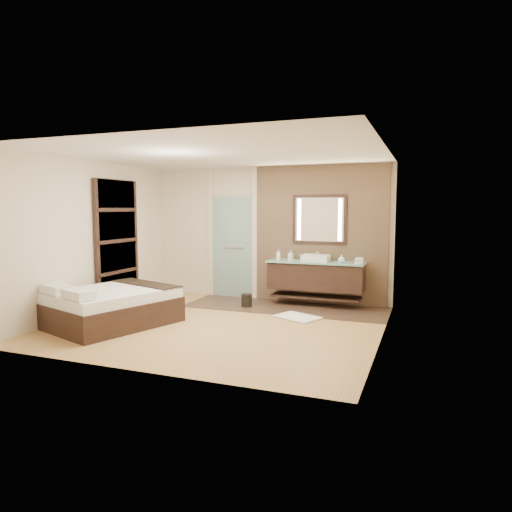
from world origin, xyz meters
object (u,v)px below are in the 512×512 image
at_px(vanity, 316,276).
at_px(mirror_unit, 319,220).
at_px(bed, 111,307).
at_px(waste_bin, 247,301).

relative_size(vanity, mirror_unit, 1.75).
distance_m(vanity, bed, 3.75).
bearing_deg(waste_bin, vanity, 24.62).
bearing_deg(bed, waste_bin, 70.32).
height_order(mirror_unit, bed, mirror_unit).
height_order(vanity, mirror_unit, mirror_unit).
relative_size(bed, waste_bin, 8.75).
bearing_deg(bed, mirror_unit, 63.57).
relative_size(vanity, bed, 0.84).
distance_m(bed, waste_bin, 2.53).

